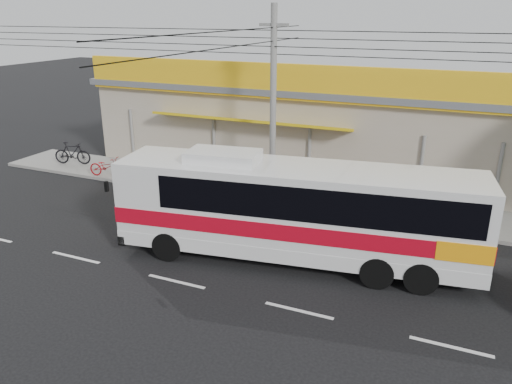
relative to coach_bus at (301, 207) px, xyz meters
The scene contains 8 objects.
ground 3.62m from the coach_bus, behind, with size 120.00×120.00×0.00m, color black.
sidewalk 6.68m from the coach_bus, 118.30° to the left, with size 30.00×3.20×0.15m, color slate.
lane_markings 4.60m from the coach_bus, 136.81° to the right, with size 50.00×0.12×0.01m, color silver, non-canonical shape.
storefront_building 11.60m from the coach_bus, 105.23° to the left, with size 22.60×9.20×5.70m.
coach_bus is the anchor object (origin of this frame).
motorbike_red 12.42m from the coach_bus, 159.40° to the left, with size 0.66×1.89×0.99m, color maroon.
motorbike_dark 15.67m from the coach_bus, 159.87° to the left, with size 0.57×2.01×1.21m, color black.
utility_pole 7.59m from the coach_bus, 120.94° to the left, with size 34.00×14.00×8.20m.
Camera 1 is at (7.69, -13.94, 7.87)m, focal length 35.00 mm.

